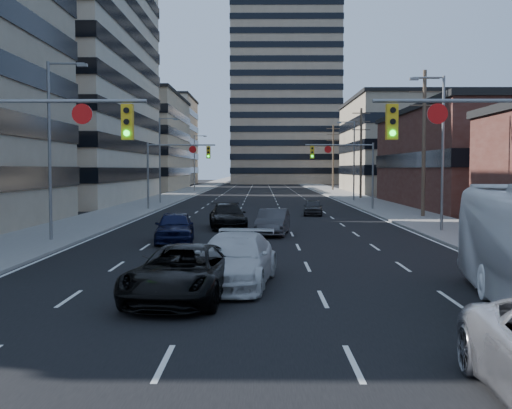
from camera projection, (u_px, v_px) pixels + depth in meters
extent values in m
plane|color=black|center=(259.00, 364.00, 12.16)|extent=(400.00, 400.00, 0.00)
cube|color=black|center=(260.00, 185.00, 141.95)|extent=(18.00, 300.00, 0.02)
cube|color=slate|center=(209.00, 185.00, 142.03)|extent=(5.00, 300.00, 0.15)
cube|color=slate|center=(312.00, 185.00, 141.86)|extent=(5.00, 300.00, 0.15)
cube|color=#ADA089|center=(19.00, 76.00, 71.48)|extent=(26.00, 34.00, 28.00)
cube|color=gray|center=(123.00, 144.00, 111.73)|extent=(20.00, 30.00, 16.00)
cube|color=#472119|center=(509.00, 160.00, 61.65)|extent=(20.00, 30.00, 9.00)
cube|color=gray|center=(421.00, 147.00, 99.45)|extent=(22.00, 28.00, 14.00)
cube|color=gray|center=(285.00, 67.00, 160.25)|extent=(26.00, 26.00, 58.00)
cube|color=#ADA089|center=(142.00, 142.00, 151.58)|extent=(24.00, 24.00, 20.00)
cube|color=gray|center=(405.00, 158.00, 141.38)|extent=(22.00, 22.00, 12.00)
cylinder|color=slate|center=(42.00, 101.00, 19.87)|extent=(6.50, 0.12, 0.12)
cube|color=gold|center=(128.00, 122.00, 19.89)|extent=(0.35, 0.28, 1.10)
cylinder|color=black|center=(126.00, 110.00, 19.71)|extent=(0.18, 0.06, 0.18)
cylinder|color=black|center=(126.00, 122.00, 19.73)|extent=(0.18, 0.06, 0.18)
cylinder|color=#0CE526|center=(127.00, 133.00, 19.75)|extent=(0.18, 0.06, 0.18)
cylinder|color=white|center=(82.00, 114.00, 19.86)|extent=(0.64, 0.06, 0.64)
cylinder|color=slate|center=(478.00, 101.00, 19.77)|extent=(6.50, 0.12, 0.12)
cube|color=gold|center=(392.00, 122.00, 19.83)|extent=(0.35, 0.28, 1.10)
cylinder|color=black|center=(393.00, 110.00, 19.65)|extent=(0.18, 0.06, 0.18)
cylinder|color=black|center=(393.00, 122.00, 19.67)|extent=(0.18, 0.06, 0.18)
cylinder|color=#0CE526|center=(393.00, 133.00, 19.69)|extent=(0.18, 0.06, 0.18)
cylinder|color=white|center=(437.00, 114.00, 19.77)|extent=(0.64, 0.06, 0.64)
cylinder|color=slate|center=(148.00, 177.00, 56.99)|extent=(0.18, 0.18, 6.00)
cylinder|color=slate|center=(181.00, 145.00, 56.81)|extent=(6.00, 0.12, 0.12)
cube|color=gold|center=(208.00, 152.00, 56.83)|extent=(0.35, 0.28, 1.10)
cylinder|color=black|center=(208.00, 148.00, 56.65)|extent=(0.18, 0.06, 0.18)
cylinder|color=black|center=(208.00, 152.00, 56.67)|extent=(0.18, 0.06, 0.18)
cylinder|color=#0CE526|center=(208.00, 156.00, 56.69)|extent=(0.18, 0.06, 0.18)
cylinder|color=white|center=(193.00, 149.00, 56.80)|extent=(0.64, 0.06, 0.64)
cylinder|color=slate|center=(373.00, 177.00, 56.85)|extent=(0.18, 0.18, 6.00)
cylinder|color=slate|center=(339.00, 145.00, 56.71)|extent=(6.00, 0.12, 0.12)
cube|color=gold|center=(312.00, 152.00, 56.77)|extent=(0.35, 0.28, 1.10)
cylinder|color=black|center=(312.00, 148.00, 56.59)|extent=(0.18, 0.06, 0.18)
cylinder|color=black|center=(312.00, 152.00, 56.61)|extent=(0.18, 0.06, 0.18)
cylinder|color=#0CE526|center=(312.00, 156.00, 56.63)|extent=(0.18, 0.06, 0.18)
cylinder|color=white|center=(328.00, 149.00, 56.71)|extent=(0.64, 0.06, 0.64)
cylinder|color=#4C3D2D|center=(424.00, 144.00, 47.71)|extent=(0.28, 0.28, 11.00)
cube|color=#4C3D2D|center=(425.00, 78.00, 47.43)|extent=(2.20, 0.10, 0.10)
cube|color=#4C3D2D|center=(425.00, 92.00, 47.49)|extent=(2.20, 0.10, 0.10)
cube|color=#4C3D2D|center=(424.00, 105.00, 47.54)|extent=(2.20, 0.10, 0.10)
cylinder|color=#4C3D2D|center=(361.00, 154.00, 77.66)|extent=(0.28, 0.28, 11.00)
cube|color=#4C3D2D|center=(361.00, 113.00, 77.38)|extent=(2.20, 0.10, 0.10)
cube|color=#4C3D2D|center=(361.00, 121.00, 77.44)|extent=(2.20, 0.10, 0.10)
cube|color=#4C3D2D|center=(361.00, 130.00, 77.50)|extent=(2.20, 0.10, 0.10)
cylinder|color=#4C3D2D|center=(333.00, 158.00, 107.61)|extent=(0.28, 0.28, 11.00)
cube|color=#4C3D2D|center=(333.00, 129.00, 107.34)|extent=(2.20, 0.10, 0.10)
cube|color=#4C3D2D|center=(333.00, 135.00, 107.39)|extent=(2.20, 0.10, 0.10)
cube|color=#4C3D2D|center=(333.00, 141.00, 107.45)|extent=(2.20, 0.10, 0.10)
cylinder|color=slate|center=(50.00, 153.00, 31.95)|extent=(0.16, 0.16, 9.00)
cylinder|color=slate|center=(66.00, 64.00, 31.70)|extent=(1.80, 0.10, 0.10)
cube|color=slate|center=(82.00, 65.00, 31.70)|extent=(0.50, 0.22, 0.14)
cylinder|color=slate|center=(160.00, 161.00, 66.90)|extent=(0.16, 0.16, 9.00)
cylinder|color=slate|center=(168.00, 119.00, 66.64)|extent=(1.80, 0.10, 0.10)
cube|color=slate|center=(176.00, 119.00, 66.64)|extent=(0.50, 0.22, 0.14)
cylinder|color=slate|center=(194.00, 164.00, 101.84)|extent=(0.16, 0.16, 9.00)
cylinder|color=slate|center=(200.00, 136.00, 101.59)|extent=(1.80, 0.10, 0.10)
cube|color=slate|center=(205.00, 136.00, 101.59)|extent=(0.50, 0.22, 0.14)
cylinder|color=slate|center=(443.00, 155.00, 36.79)|extent=(0.16, 0.16, 9.00)
cylinder|color=slate|center=(428.00, 78.00, 36.55)|extent=(1.80, 0.10, 0.10)
cube|color=slate|center=(414.00, 79.00, 36.56)|extent=(0.50, 0.22, 0.14)
cylinder|color=slate|center=(354.00, 161.00, 71.74)|extent=(0.16, 0.16, 9.00)
cylinder|color=slate|center=(346.00, 122.00, 71.50)|extent=(1.80, 0.10, 0.10)
cube|color=slate|center=(339.00, 123.00, 71.51)|extent=(0.50, 0.22, 0.14)
imported|color=black|center=(183.00, 273.00, 18.00)|extent=(3.30, 5.85, 1.54)
imported|color=silver|center=(234.00, 260.00, 20.19)|extent=(2.98, 5.89, 1.64)
imported|color=black|center=(175.00, 227.00, 31.97)|extent=(2.25, 4.76, 1.57)
imported|color=#38373A|center=(273.00, 222.00, 35.56)|extent=(2.09, 4.60, 1.46)
imported|color=black|center=(228.00, 216.00, 39.43)|extent=(2.75, 5.51, 1.54)
imported|color=#2C2C2E|center=(313.00, 208.00, 50.69)|extent=(1.74, 3.76, 1.25)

